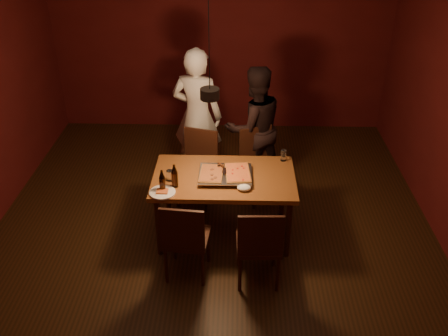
{
  "coord_description": "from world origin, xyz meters",
  "views": [
    {
      "loc": [
        0.25,
        -4.3,
        3.49
      ],
      "look_at": [
        0.13,
        0.18,
        0.85
      ],
      "focal_mm": 40.0,
      "sensor_mm": 36.0,
      "label": 1
    }
  ],
  "objects_px": {
    "beer_bottle_b": "(175,176)",
    "pendant_lamp": "(210,93)",
    "chair_far_left": "(199,160)",
    "beer_bottle_a": "(162,181)",
    "chair_near_left": "(185,234)",
    "diner_dark": "(254,127)",
    "dining_table": "(224,182)",
    "diner_white": "(197,116)",
    "chair_far_right": "(259,157)",
    "chair_near_right": "(259,241)",
    "pizza_tray": "(225,176)",
    "plate_slice": "(162,192)"
  },
  "relations": [
    {
      "from": "beer_bottle_a",
      "to": "chair_near_right",
      "type": "bearing_deg",
      "value": -27.98
    },
    {
      "from": "pizza_tray",
      "to": "plate_slice",
      "type": "xyz_separation_m",
      "value": [
        -0.62,
        -0.32,
        -0.01
      ]
    },
    {
      "from": "plate_slice",
      "to": "chair_near_left",
      "type": "bearing_deg",
      "value": -56.7
    },
    {
      "from": "diner_white",
      "to": "diner_dark",
      "type": "height_order",
      "value": "diner_white"
    },
    {
      "from": "dining_table",
      "to": "beer_bottle_a",
      "type": "bearing_deg",
      "value": -154.45
    },
    {
      "from": "chair_far_left",
      "to": "pendant_lamp",
      "type": "distance_m",
      "value": 1.54
    },
    {
      "from": "chair_far_right",
      "to": "beer_bottle_b",
      "type": "relative_size",
      "value": 2.22
    },
    {
      "from": "dining_table",
      "to": "diner_dark",
      "type": "bearing_deg",
      "value": 72.75
    },
    {
      "from": "chair_far_left",
      "to": "beer_bottle_a",
      "type": "bearing_deg",
      "value": 90.26
    },
    {
      "from": "beer_bottle_b",
      "to": "chair_near_left",
      "type": "bearing_deg",
      "value": -74.69
    },
    {
      "from": "chair_near_left",
      "to": "beer_bottle_a",
      "type": "relative_size",
      "value": 2.1
    },
    {
      "from": "chair_near_right",
      "to": "beer_bottle_b",
      "type": "bearing_deg",
      "value": 143.5
    },
    {
      "from": "chair_far_left",
      "to": "beer_bottle_a",
      "type": "distance_m",
      "value": 1.1
    },
    {
      "from": "beer_bottle_b",
      "to": "diner_white",
      "type": "relative_size",
      "value": 0.14
    },
    {
      "from": "chair_near_left",
      "to": "pizza_tray",
      "type": "xyz_separation_m",
      "value": [
        0.37,
        0.7,
        0.24
      ]
    },
    {
      "from": "diner_white",
      "to": "diner_dark",
      "type": "relative_size",
      "value": 1.11
    },
    {
      "from": "pizza_tray",
      "to": "pendant_lamp",
      "type": "relative_size",
      "value": 0.5
    },
    {
      "from": "chair_far_right",
      "to": "beer_bottle_a",
      "type": "xyz_separation_m",
      "value": [
        -1.01,
        -1.1,
        0.33
      ]
    },
    {
      "from": "dining_table",
      "to": "beer_bottle_b",
      "type": "distance_m",
      "value": 0.57
    },
    {
      "from": "pizza_tray",
      "to": "beer_bottle_b",
      "type": "relative_size",
      "value": 2.18
    },
    {
      "from": "beer_bottle_a",
      "to": "pendant_lamp",
      "type": "relative_size",
      "value": 0.21
    },
    {
      "from": "dining_table",
      "to": "plate_slice",
      "type": "height_order",
      "value": "plate_slice"
    },
    {
      "from": "dining_table",
      "to": "pendant_lamp",
      "type": "distance_m",
      "value": 1.11
    },
    {
      "from": "chair_far_left",
      "to": "diner_dark",
      "type": "distance_m",
      "value": 0.81
    },
    {
      "from": "diner_white",
      "to": "chair_far_right",
      "type": "bearing_deg",
      "value": 164.79
    },
    {
      "from": "diner_dark",
      "to": "beer_bottle_b",
      "type": "bearing_deg",
      "value": 35.27
    },
    {
      "from": "dining_table",
      "to": "plate_slice",
      "type": "xyz_separation_m",
      "value": [
        -0.61,
        -0.34,
        0.08
      ]
    },
    {
      "from": "chair_near_left",
      "to": "beer_bottle_a",
      "type": "xyz_separation_m",
      "value": [
        -0.26,
        0.44,
        0.33
      ]
    },
    {
      "from": "dining_table",
      "to": "diner_white",
      "type": "height_order",
      "value": "diner_white"
    },
    {
      "from": "pizza_tray",
      "to": "pendant_lamp",
      "type": "xyz_separation_m",
      "value": [
        -0.14,
        -0.16,
        0.99
      ]
    },
    {
      "from": "dining_table",
      "to": "pizza_tray",
      "type": "height_order",
      "value": "pizza_tray"
    },
    {
      "from": "chair_far_right",
      "to": "chair_near_right",
      "type": "distance_m",
      "value": 1.61
    },
    {
      "from": "chair_near_left",
      "to": "diner_dark",
      "type": "bearing_deg",
      "value": 74.99
    },
    {
      "from": "beer_bottle_a",
      "to": "diner_white",
      "type": "height_order",
      "value": "diner_white"
    },
    {
      "from": "pizza_tray",
      "to": "diner_white",
      "type": "height_order",
      "value": "diner_white"
    },
    {
      "from": "dining_table",
      "to": "chair_near_right",
      "type": "xyz_separation_m",
      "value": [
        0.35,
        -0.8,
        -0.14
      ]
    },
    {
      "from": "beer_bottle_b",
      "to": "plate_slice",
      "type": "bearing_deg",
      "value": -132.18
    },
    {
      "from": "chair_far_left",
      "to": "diner_dark",
      "type": "bearing_deg",
      "value": -134.29
    },
    {
      "from": "chair_far_left",
      "to": "chair_far_right",
      "type": "xyz_separation_m",
      "value": [
        0.73,
        0.09,
        0.0
      ]
    },
    {
      "from": "chair_far_left",
      "to": "beer_bottle_b",
      "type": "xyz_separation_m",
      "value": [
        -0.17,
        -0.94,
        0.34
      ]
    },
    {
      "from": "pendant_lamp",
      "to": "chair_far_right",
      "type": "bearing_deg",
      "value": 62.04
    },
    {
      "from": "plate_slice",
      "to": "dining_table",
      "type": "bearing_deg",
      "value": 29.34
    },
    {
      "from": "beer_bottle_a",
      "to": "diner_white",
      "type": "bearing_deg",
      "value": 81.2
    },
    {
      "from": "chair_near_right",
      "to": "beer_bottle_b",
      "type": "xyz_separation_m",
      "value": [
        -0.85,
        0.59,
        0.34
      ]
    },
    {
      "from": "chair_far_left",
      "to": "diner_white",
      "type": "height_order",
      "value": "diner_white"
    },
    {
      "from": "chair_near_left",
      "to": "beer_bottle_a",
      "type": "distance_m",
      "value": 0.6
    },
    {
      "from": "dining_table",
      "to": "diner_white",
      "type": "distance_m",
      "value": 1.31
    },
    {
      "from": "pendant_lamp",
      "to": "diner_white",
      "type": "bearing_deg",
      "value": 99.79
    },
    {
      "from": "beer_bottle_b",
      "to": "pendant_lamp",
      "type": "xyz_separation_m",
      "value": [
        0.37,
        0.03,
        0.88
      ]
    },
    {
      "from": "dining_table",
      "to": "chair_far_left",
      "type": "xyz_separation_m",
      "value": [
        -0.33,
        0.72,
        -0.14
      ]
    }
  ]
}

